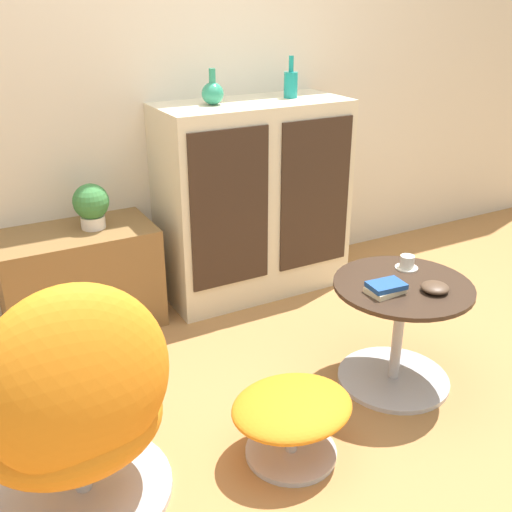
% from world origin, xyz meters
% --- Properties ---
extents(ground_plane, '(12.00, 12.00, 0.00)m').
position_xyz_m(ground_plane, '(0.00, 0.00, 0.00)').
color(ground_plane, '#A87542').
extents(wall_back, '(6.40, 0.06, 2.60)m').
position_xyz_m(wall_back, '(0.00, 1.49, 1.30)').
color(wall_back, beige).
rests_on(wall_back, ground_plane).
extents(sideboard, '(1.00, 0.46, 1.04)m').
position_xyz_m(sideboard, '(0.36, 1.23, 0.52)').
color(sideboard, beige).
rests_on(sideboard, ground_plane).
extents(tv_console, '(0.73, 0.42, 0.51)m').
position_xyz_m(tv_console, '(-0.59, 1.25, 0.25)').
color(tv_console, brown).
rests_on(tv_console, ground_plane).
extents(egg_chair, '(0.62, 0.60, 0.83)m').
position_xyz_m(egg_chair, '(-0.88, 0.09, 0.39)').
color(egg_chair, '#B7B7BC').
rests_on(egg_chair, ground_plane).
extents(ottoman, '(0.44, 0.38, 0.25)m').
position_xyz_m(ottoman, '(-0.17, -0.03, 0.18)').
color(ottoman, '#B7B7BC').
rests_on(ottoman, ground_plane).
extents(coffee_table, '(0.56, 0.56, 0.47)m').
position_xyz_m(coffee_table, '(0.45, 0.14, 0.26)').
color(coffee_table, '#B7B7BC').
rests_on(coffee_table, ground_plane).
extents(vase_leftmost, '(0.11, 0.11, 0.17)m').
position_xyz_m(vase_leftmost, '(0.14, 1.23, 1.10)').
color(vase_leftmost, '#2D8E6B').
rests_on(vase_leftmost, sideboard).
extents(vase_inner_left, '(0.07, 0.07, 0.21)m').
position_xyz_m(vase_inner_left, '(0.58, 1.23, 1.11)').
color(vase_inner_left, teal).
rests_on(vase_inner_left, sideboard).
extents(potted_plant, '(0.17, 0.17, 0.22)m').
position_xyz_m(potted_plant, '(-0.50, 1.25, 0.63)').
color(potted_plant, silver).
rests_on(potted_plant, tv_console).
extents(teacup, '(0.10, 0.10, 0.06)m').
position_xyz_m(teacup, '(0.57, 0.24, 0.49)').
color(teacup, silver).
rests_on(teacup, coffee_table).
extents(book_stack, '(0.15, 0.11, 0.04)m').
position_xyz_m(book_stack, '(0.34, 0.11, 0.49)').
color(book_stack, beige).
rests_on(book_stack, coffee_table).
extents(bowl, '(0.11, 0.11, 0.04)m').
position_xyz_m(bowl, '(0.52, 0.03, 0.49)').
color(bowl, '#4C3828').
rests_on(bowl, coffee_table).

